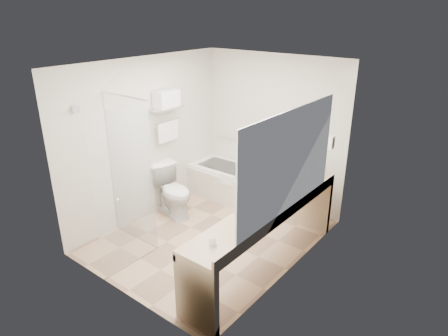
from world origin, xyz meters
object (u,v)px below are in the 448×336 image
Objects in this scene: bathtub at (235,184)px; water_bottle_left at (283,188)px; toilet at (173,191)px; amenity_basket at (246,216)px; vanity_counter at (266,225)px.

bathtub is 1.83m from water_bottle_left.
toilet is 2.06m from amenity_basket.
amenity_basket reaches higher than bathtub.
vanity_counter is at bearing -84.34° from toilet.
bathtub is 7.74× the size of water_bottle_left.
water_bottle_left reaches higher than toilet.
vanity_counter is 2.02m from toilet.
vanity_counter is 13.06× the size of water_bottle_left.
vanity_counter reaches higher than amenity_basket.
water_bottle_left is at bearing 89.82° from amenity_basket.
bathtub is at bearing 137.65° from vanity_counter.
vanity_counter reaches higher than bathtub.
vanity_counter is 15.46× the size of amenity_basket.
bathtub is at bearing 148.40° from water_bottle_left.
toilet is (-0.45, -1.06, 0.12)m from bathtub.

